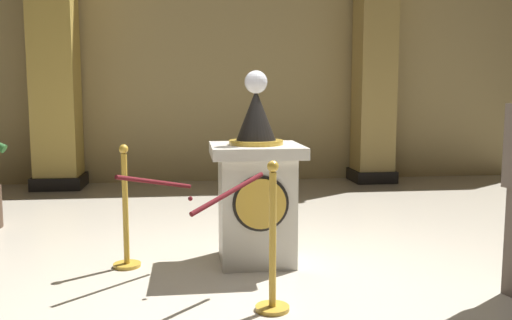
% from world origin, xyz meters
% --- Properties ---
extents(ground_plane, '(11.89, 11.89, 0.00)m').
position_xyz_m(ground_plane, '(0.00, 0.00, 0.00)').
color(ground_plane, beige).
extents(back_wall, '(11.89, 0.16, 4.14)m').
position_xyz_m(back_wall, '(0.00, 5.05, 2.07)').
color(back_wall, tan).
rests_on(back_wall, ground_plane).
extents(pedestal_clock, '(0.80, 0.80, 1.71)m').
position_xyz_m(pedestal_clock, '(0.07, 0.36, 0.66)').
color(pedestal_clock, beige).
rests_on(pedestal_clock, ground_plane).
extents(stanchion_near, '(0.24, 0.24, 1.08)m').
position_xyz_m(stanchion_near, '(-1.07, 0.34, 0.38)').
color(stanchion_near, gold).
rests_on(stanchion_near, ground_plane).
extents(stanchion_far, '(0.24, 0.24, 1.06)m').
position_xyz_m(stanchion_far, '(0.04, -0.76, 0.37)').
color(stanchion_far, gold).
rests_on(stanchion_far, ground_plane).
extents(velvet_rope, '(1.14, 1.14, 0.22)m').
position_xyz_m(velvet_rope, '(-0.51, -0.21, 0.79)').
color(velvet_rope, '#591419').
extents(column_left, '(0.80, 0.80, 3.97)m').
position_xyz_m(column_left, '(-2.60, 4.57, 1.97)').
color(column_left, black).
rests_on(column_left, ground_plane).
extents(column_right, '(0.73, 0.73, 3.97)m').
position_xyz_m(column_right, '(2.60, 4.57, 1.97)').
color(column_right, black).
rests_on(column_right, ground_plane).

